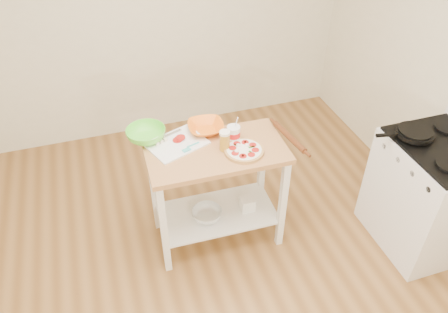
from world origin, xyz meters
The scene contains 15 objects.
room_shell centered at (0.00, 0.00, 1.35)m, with size 4.04×4.54×2.74m.
prep_island centered at (0.12, 0.50, 0.64)m, with size 1.02×0.58×0.90m.
gas_stove centered at (1.67, -0.03, 0.47)m, with size 0.65×0.76×1.11m.
skillet centered at (1.50, 0.14, 0.98)m, with size 0.42×0.27×0.03m.
pizza centered at (0.29, 0.40, 0.92)m, with size 0.28×0.28×0.04m.
cutting_board centered at (-0.14, 0.65, 0.91)m, with size 0.48×0.42×0.04m.
spatula centered at (-0.06, 0.56, 0.92)m, with size 0.14×0.09×0.01m.
knife centered at (-0.23, 0.72, 0.92)m, with size 0.25×0.13×0.01m.
orange_bowl centered at (0.11, 0.73, 0.93)m, with size 0.27×0.27×0.07m, color orange.
green_bowl centered at (-0.33, 0.77, 0.95)m, with size 0.29×0.29×0.09m, color #65E33C.
beer_pint centered at (0.17, 0.48, 0.98)m, with size 0.08×0.08×0.15m.
yogurt_tub centered at (0.27, 0.56, 0.96)m, with size 0.10×0.10×0.21m.
rolling_pin centered at (0.66, 0.44, 0.92)m, with size 0.05×0.05×0.39m, color #592C14.
shelf_glass_bowl centered at (0.02, 0.47, 0.30)m, with size 0.24×0.24×0.07m, color silver.
shelf_bin centered at (0.36, 0.46, 0.32)m, with size 0.11×0.11×0.11m, color white.
Camera 1 is at (-0.60, -1.87, 2.80)m, focal length 35.00 mm.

